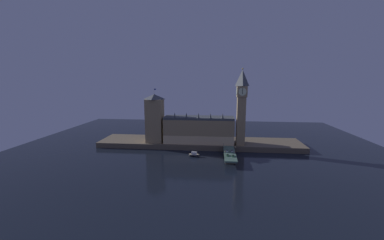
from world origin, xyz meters
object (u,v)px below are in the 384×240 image
(clock_tower, at_px, (241,105))
(pedestrian_near_rail, at_px, (225,154))
(victoria_tower, at_px, (155,118))
(street_lamp_far, at_px, (224,144))
(street_lamp_mid, at_px, (235,149))
(street_lamp_near, at_px, (225,154))
(car_northbound_lead, at_px, (227,151))
(boat_upstream, at_px, (194,155))
(pedestrian_mid_walk, at_px, (235,153))
(car_northbound_trail, at_px, (228,155))
(car_southbound_trail, at_px, (232,151))
(car_southbound_lead, at_px, (233,156))
(pedestrian_far_rail, at_px, (224,147))

(clock_tower, height_order, pedestrian_near_rail, clock_tower)
(clock_tower, xyz_separation_m, victoria_tower, (-90.95, 4.39, -15.47))
(street_lamp_far, bearing_deg, street_lamp_mid, -55.64)
(street_lamp_near, xyz_separation_m, street_lamp_far, (0.00, 29.44, 0.11))
(car_northbound_lead, bearing_deg, street_lamp_near, -98.67)
(street_lamp_near, height_order, boat_upstream, street_lamp_near)
(pedestrian_mid_walk, height_order, street_lamp_far, street_lamp_far)
(car_northbound_trail, height_order, car_southbound_trail, car_northbound_trail)
(car_northbound_lead, distance_m, pedestrian_near_rail, 10.38)
(car_northbound_trail, relative_size, street_lamp_mid, 0.78)
(car_southbound_lead, distance_m, pedestrian_far_rail, 25.55)
(car_southbound_lead, distance_m, boat_upstream, 38.66)
(car_southbound_lead, relative_size, pedestrian_mid_walk, 2.70)
(car_northbound_trail, bearing_deg, pedestrian_mid_walk, 45.10)
(car_northbound_trail, bearing_deg, pedestrian_far_rail, 95.70)
(car_southbound_lead, height_order, car_southbound_trail, car_southbound_trail)
(car_northbound_lead, height_order, street_lamp_far, street_lamp_far)
(street_lamp_near, bearing_deg, street_lamp_far, 90.00)
(car_northbound_trail, distance_m, pedestrian_far_rail, 23.33)
(clock_tower, xyz_separation_m, car_northbound_trail, (-14.73, -39.49, -40.11))
(victoria_tower, bearing_deg, street_lamp_far, -15.51)
(street_lamp_far, bearing_deg, pedestrian_far_rail, -32.78)
(car_southbound_lead, distance_m, car_southbound_trail, 14.57)
(car_northbound_lead, distance_m, car_southbound_lead, 14.00)
(car_northbound_lead, relative_size, street_lamp_near, 0.65)
(victoria_tower, height_order, car_southbound_lead, victoria_tower)
(pedestrian_far_rail, bearing_deg, car_southbound_lead, -74.21)
(car_southbound_lead, relative_size, boat_upstream, 0.43)
(street_lamp_far, bearing_deg, boat_upstream, -159.85)
(victoria_tower, xyz_separation_m, pedestrian_mid_walk, (83.17, -36.90, -24.37))
(street_lamp_far, distance_m, boat_upstream, 31.10)
(pedestrian_mid_walk, height_order, street_lamp_near, street_lamp_near)
(car_northbound_trail, bearing_deg, car_northbound_lead, 90.00)
(victoria_tower, bearing_deg, clock_tower, -2.76)
(car_northbound_lead, relative_size, street_lamp_mid, 0.67)
(car_southbound_trail, distance_m, street_lamp_mid, 6.06)
(car_northbound_trail, distance_m, car_southbound_trail, 14.00)
(pedestrian_mid_walk, distance_m, street_lamp_near, 16.40)
(street_lamp_far, bearing_deg, pedestrian_near_rail, -88.95)
(clock_tower, height_order, car_southbound_lead, clock_tower)
(street_lamp_mid, bearing_deg, pedestrian_near_rail, -143.99)
(victoria_tower, bearing_deg, car_southbound_trail, -20.77)
(car_southbound_trail, height_order, street_lamp_far, street_lamp_far)
(victoria_tower, height_order, car_northbound_lead, victoria_tower)
(car_northbound_trail, height_order, street_lamp_mid, street_lamp_mid)
(car_northbound_trail, xyz_separation_m, car_southbound_trail, (4.63, 13.21, -0.05))
(street_lamp_mid, bearing_deg, clock_tower, 76.50)
(car_northbound_trail, relative_size, pedestrian_near_rail, 2.69)
(car_northbound_trail, bearing_deg, boat_upstream, 156.90)
(car_northbound_lead, xyz_separation_m, pedestrian_near_rail, (-2.32, -10.11, 0.19))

